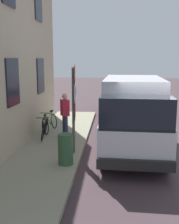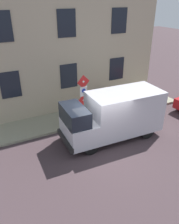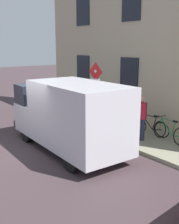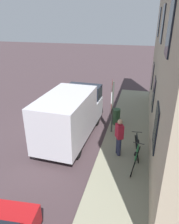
# 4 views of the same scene
# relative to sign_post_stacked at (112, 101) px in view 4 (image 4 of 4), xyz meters

# --- Properties ---
(ground_plane) EXTENTS (80.00, 80.00, 0.00)m
(ground_plane) POSITION_rel_sign_post_stacked_xyz_m (-2.60, 0.05, -1.91)
(ground_plane) COLOR #403236
(sidewalk_slab) EXTENTS (2.20, 14.74, 0.14)m
(sidewalk_slab) POSITION_rel_sign_post_stacked_xyz_m (0.90, 0.05, -1.84)
(sidewalk_slab) COLOR gray
(sidewalk_slab) RESTS_ON ground_plane
(building_facade) EXTENTS (0.75, 12.74, 7.62)m
(building_facade) POSITION_rel_sign_post_stacked_xyz_m (2.34, 0.05, 1.90)
(building_facade) COLOR tan
(building_facade) RESTS_ON ground_plane
(sign_post_stacked) EXTENTS (0.17, 0.56, 2.80)m
(sign_post_stacked) POSITION_rel_sign_post_stacked_xyz_m (0.00, 0.00, 0.00)
(sign_post_stacked) COLOR #474C47
(sign_post_stacked) RESTS_ON sidewalk_slab
(delivery_van) EXTENTS (2.21, 5.40, 2.50)m
(delivery_van) POSITION_rel_sign_post_stacked_xyz_m (-1.91, -0.86, -0.57)
(delivery_van) COLOR silver
(delivery_van) RESTS_ON ground_plane
(bicycle_green) EXTENTS (0.48, 1.72, 0.89)m
(bicycle_green) POSITION_rel_sign_post_stacked_xyz_m (1.44, -2.70, -1.40)
(bicycle_green) COLOR black
(bicycle_green) RESTS_ON sidewalk_slab
(bicycle_black) EXTENTS (0.47, 1.72, 0.89)m
(bicycle_black) POSITION_rel_sign_post_stacked_xyz_m (1.44, -1.76, -1.40)
(bicycle_black) COLOR black
(bicycle_black) RESTS_ON sidewalk_slab
(pedestrian) EXTENTS (0.41, 0.47, 1.72)m
(pedestrian) POSITION_rel_sign_post_stacked_xyz_m (0.66, -1.93, -0.84)
(pedestrian) COLOR #262B47
(pedestrian) RESTS_ON sidewalk_slab
(litter_bin) EXTENTS (0.44, 0.44, 0.90)m
(litter_bin) POSITION_rel_sign_post_stacked_xyz_m (0.15, 1.02, -1.32)
(litter_bin) COLOR #2D5133
(litter_bin) RESTS_ON sidewalk_slab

